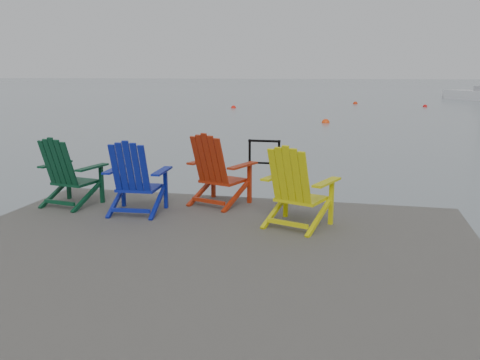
% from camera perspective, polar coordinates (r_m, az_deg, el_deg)
% --- Properties ---
extents(ground, '(400.00, 400.00, 0.00)m').
position_cam_1_polar(ground, '(5.63, -4.50, -12.92)').
color(ground, slate).
rests_on(ground, ground).
extents(dock, '(6.00, 5.00, 1.40)m').
position_cam_1_polar(dock, '(5.49, -4.56, -9.63)').
color(dock, '#312E2C').
rests_on(dock, ground).
extents(handrail, '(0.48, 0.04, 0.90)m').
position_cam_1_polar(handrail, '(7.55, 2.72, 1.85)').
color(handrail, black).
rests_on(handrail, dock).
extents(chair_green, '(0.88, 0.83, 0.98)m').
position_cam_1_polar(chair_green, '(7.57, -18.71, 0.89)').
color(chair_green, '#09361F').
rests_on(chair_green, dock).
extents(chair_blue, '(0.83, 0.77, 0.99)m').
position_cam_1_polar(chair_blue, '(6.91, -11.67, 0.33)').
color(chair_blue, navy).
rests_on(chair_blue, dock).
extents(chair_red, '(0.98, 0.94, 1.03)m').
position_cam_1_polar(chair_red, '(7.22, -2.52, 1.20)').
color(chair_red, '#9B240B').
rests_on(chair_red, dock).
extents(chair_yellow, '(0.97, 0.92, 1.01)m').
position_cam_1_polar(chair_yellow, '(6.21, 6.38, -0.72)').
color(chair_yellow, '#CDC90B').
rests_on(chair_yellow, dock).
extents(buoy_a, '(0.39, 0.39, 0.39)m').
position_cam_1_polar(buoy_a, '(24.93, 9.59, 6.35)').
color(buoy_a, '#F4420E').
rests_on(buoy_a, ground).
extents(buoy_b, '(0.34, 0.34, 0.34)m').
position_cam_1_polar(buoy_b, '(35.12, -0.74, 8.10)').
color(buoy_b, red).
rests_on(buoy_b, ground).
extents(buoy_c, '(0.31, 0.31, 0.31)m').
position_cam_1_polar(buoy_c, '(38.70, 20.06, 7.74)').
color(buoy_c, red).
rests_on(buoy_c, ground).
extents(buoy_d, '(0.36, 0.36, 0.36)m').
position_cam_1_polar(buoy_d, '(40.77, 12.82, 8.34)').
color(buoy_d, red).
rests_on(buoy_d, ground).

